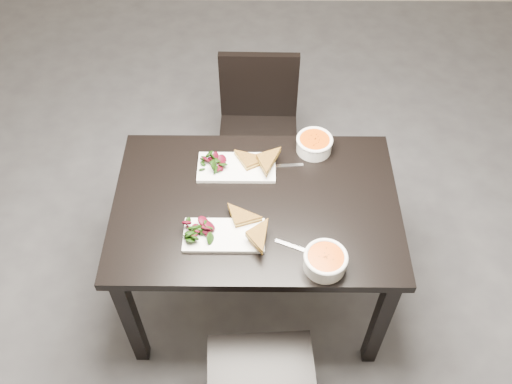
% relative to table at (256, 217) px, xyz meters
% --- Properties ---
extents(ground, '(5.00, 5.00, 0.00)m').
position_rel_table_xyz_m(ground, '(0.05, 0.31, -0.65)').
color(ground, '#47474C').
rests_on(ground, ground).
extents(table, '(1.20, 0.80, 0.75)m').
position_rel_table_xyz_m(table, '(0.00, 0.00, 0.00)').
color(table, black).
rests_on(table, ground).
extents(chair_far, '(0.43, 0.43, 0.85)m').
position_rel_table_xyz_m(chair_far, '(0.01, 0.77, -0.17)').
color(chair_far, black).
rests_on(chair_far, ground).
extents(plate_near, '(0.32, 0.16, 0.02)m').
position_rel_table_xyz_m(plate_near, '(-0.13, -0.17, 0.11)').
color(plate_near, white).
rests_on(plate_near, table).
extents(sandwich_near, '(0.19, 0.17, 0.05)m').
position_rel_table_xyz_m(sandwich_near, '(-0.06, -0.16, 0.14)').
color(sandwich_near, olive).
rests_on(sandwich_near, plate_near).
extents(salad_near, '(0.10, 0.09, 0.04)m').
position_rel_table_xyz_m(salad_near, '(-0.23, -0.17, 0.14)').
color(salad_near, black).
rests_on(salad_near, plate_near).
extents(soup_bowl_near, '(0.17, 0.17, 0.07)m').
position_rel_table_xyz_m(soup_bowl_near, '(0.26, -0.31, 0.14)').
color(soup_bowl_near, white).
rests_on(soup_bowl_near, table).
extents(cutlery_near, '(0.17, 0.08, 0.00)m').
position_rel_table_xyz_m(cutlery_near, '(0.16, -0.23, 0.10)').
color(cutlery_near, silver).
rests_on(cutlery_near, table).
extents(plate_far, '(0.34, 0.17, 0.02)m').
position_rel_table_xyz_m(plate_far, '(-0.09, 0.19, 0.11)').
color(plate_far, white).
rests_on(plate_far, table).
extents(sandwich_far, '(0.21, 0.19, 0.06)m').
position_rel_table_xyz_m(sandwich_far, '(-0.02, 0.18, 0.14)').
color(sandwich_far, olive).
rests_on(sandwich_far, plate_far).
extents(salad_far, '(0.11, 0.10, 0.05)m').
position_rel_table_xyz_m(salad_far, '(-0.19, 0.19, 0.14)').
color(salad_far, black).
rests_on(salad_far, plate_far).
extents(soup_bowl_far, '(0.16, 0.16, 0.07)m').
position_rel_table_xyz_m(soup_bowl_far, '(0.26, 0.31, 0.14)').
color(soup_bowl_far, white).
rests_on(soup_bowl_far, table).
extents(cutlery_far, '(0.18, 0.03, 0.00)m').
position_rel_table_xyz_m(cutlery_far, '(0.12, 0.21, 0.10)').
color(cutlery_far, silver).
rests_on(cutlery_far, table).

